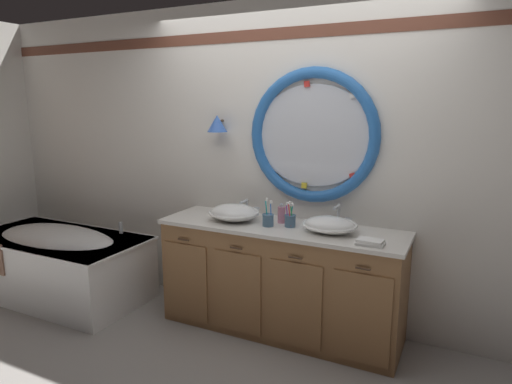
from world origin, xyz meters
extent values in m
plane|color=gray|center=(0.00, 0.00, 0.00)|extent=(14.00, 14.00, 0.00)
cube|color=silver|center=(0.00, 0.59, 1.30)|extent=(6.40, 0.08, 2.60)
cube|color=brown|center=(0.00, 0.55, 2.32)|extent=(6.27, 0.01, 0.09)
ellipsoid|color=silver|center=(0.18, 0.54, 1.54)|extent=(0.96, 0.02, 0.79)
torus|color=#2866B7|center=(0.18, 0.53, 1.54)|extent=(1.05, 0.09, 1.05)
cube|color=purple|center=(0.66, 0.52, 1.53)|extent=(0.05, 0.01, 0.05)
cube|color=silver|center=(0.49, 0.52, 1.85)|extent=(0.06, 0.01, 0.06)
cube|color=red|center=(0.13, 0.52, 1.94)|extent=(0.05, 0.01, 0.05)
cube|color=silver|center=(-0.27, 0.52, 1.68)|extent=(0.05, 0.01, 0.05)
cube|color=green|center=(-0.27, 0.52, 1.41)|extent=(0.05, 0.01, 0.05)
cube|color=yellow|center=(0.13, 0.52, 1.15)|extent=(0.04, 0.01, 0.04)
cube|color=red|center=(0.51, 0.52, 1.25)|extent=(0.05, 0.01, 0.05)
cylinder|color=#4C3823|center=(-0.63, 0.51, 1.64)|extent=(0.02, 0.09, 0.02)
cone|color=blue|center=(-0.63, 0.46, 1.62)|extent=(0.17, 0.17, 0.14)
cube|color=olive|center=(0.03, 0.28, 0.42)|extent=(1.88, 0.54, 0.84)
cube|color=silver|center=(0.03, 0.28, 0.85)|extent=(1.92, 0.58, 0.03)
cube|color=silver|center=(0.03, 0.54, 0.78)|extent=(1.88, 0.02, 0.11)
cube|color=olive|center=(-0.67, 0.00, 0.38)|extent=(0.40, 0.02, 0.64)
cylinder|color=#422D1E|center=(-0.67, -0.02, 0.74)|extent=(0.10, 0.01, 0.01)
cube|color=olive|center=(-0.20, 0.00, 0.38)|extent=(0.40, 0.02, 0.64)
cylinder|color=#422D1E|center=(-0.20, -0.02, 0.74)|extent=(0.10, 0.01, 0.01)
cube|color=olive|center=(0.27, 0.00, 0.38)|extent=(0.40, 0.02, 0.64)
cylinder|color=#422D1E|center=(0.27, -0.02, 0.74)|extent=(0.10, 0.01, 0.01)
cube|color=olive|center=(0.74, 0.00, 0.38)|extent=(0.40, 0.02, 0.64)
cylinder|color=#422D1E|center=(0.74, -0.02, 0.74)|extent=(0.10, 0.01, 0.01)
cube|color=white|center=(-2.08, -0.05, 0.29)|extent=(1.66, 0.82, 0.58)
ellipsoid|color=white|center=(-2.08, -0.05, 0.53)|extent=(1.36, 0.64, 0.28)
cube|color=white|center=(-2.08, -0.05, 0.57)|extent=(1.69, 0.85, 0.02)
cylinder|color=silver|center=(-1.62, 0.30, 0.63)|extent=(0.04, 0.04, 0.11)
cylinder|color=silver|center=(-2.08, -0.05, 0.53)|extent=(0.04, 0.04, 0.01)
ellipsoid|color=white|center=(-0.36, 0.25, 0.93)|extent=(0.39, 0.32, 0.13)
torus|color=white|center=(-0.36, 0.25, 0.94)|extent=(0.41, 0.41, 0.02)
cylinder|color=silver|center=(-0.36, 0.25, 0.94)|extent=(0.03, 0.03, 0.01)
ellipsoid|color=white|center=(0.43, 0.25, 0.93)|extent=(0.38, 0.26, 0.12)
torus|color=white|center=(0.43, 0.25, 0.93)|extent=(0.40, 0.40, 0.02)
cylinder|color=silver|center=(0.43, 0.25, 0.93)|extent=(0.03, 0.03, 0.01)
cylinder|color=silver|center=(-0.36, 0.48, 0.88)|extent=(0.05, 0.05, 0.02)
cylinder|color=silver|center=(-0.36, 0.48, 0.94)|extent=(0.02, 0.02, 0.10)
sphere|color=silver|center=(-0.36, 0.48, 0.99)|extent=(0.03, 0.03, 0.03)
cylinder|color=silver|center=(-0.36, 0.42, 0.99)|extent=(0.02, 0.12, 0.02)
cylinder|color=silver|center=(-0.46, 0.48, 0.90)|extent=(0.04, 0.04, 0.06)
cylinder|color=silver|center=(-0.27, 0.48, 0.90)|extent=(0.04, 0.04, 0.06)
cube|color=silver|center=(-0.46, 0.48, 0.93)|extent=(0.05, 0.01, 0.01)
cube|color=silver|center=(-0.27, 0.48, 0.93)|extent=(0.05, 0.01, 0.01)
cylinder|color=silver|center=(0.43, 0.48, 0.88)|extent=(0.05, 0.05, 0.02)
cylinder|color=silver|center=(0.43, 0.48, 0.96)|extent=(0.02, 0.02, 0.14)
sphere|color=silver|center=(0.43, 0.48, 1.03)|extent=(0.03, 0.03, 0.03)
cylinder|color=silver|center=(0.43, 0.41, 1.03)|extent=(0.02, 0.12, 0.02)
cylinder|color=silver|center=(0.35, 0.48, 0.90)|extent=(0.04, 0.04, 0.06)
cylinder|color=silver|center=(0.51, 0.48, 0.90)|extent=(0.04, 0.04, 0.06)
cube|color=silver|center=(0.35, 0.48, 0.93)|extent=(0.05, 0.01, 0.01)
cube|color=silver|center=(0.51, 0.48, 0.93)|extent=(0.05, 0.01, 0.01)
cylinder|color=slate|center=(-0.05, 0.22, 0.91)|extent=(0.08, 0.08, 0.09)
torus|color=slate|center=(-0.05, 0.22, 0.96)|extent=(0.09, 0.09, 0.01)
cylinder|color=blue|center=(-0.03, 0.22, 0.96)|extent=(0.02, 0.02, 0.17)
cube|color=white|center=(-0.03, 0.22, 1.06)|extent=(0.02, 0.02, 0.02)
cylinder|color=#19ADB2|center=(-0.06, 0.22, 0.97)|extent=(0.03, 0.01, 0.18)
cube|color=white|center=(-0.06, 0.22, 1.08)|extent=(0.02, 0.02, 0.02)
cylinder|color=slate|center=(0.11, 0.28, 0.91)|extent=(0.08, 0.08, 0.09)
torus|color=slate|center=(0.11, 0.28, 0.96)|extent=(0.09, 0.09, 0.01)
cylinder|color=green|center=(0.12, 0.27, 0.96)|extent=(0.02, 0.03, 0.15)
cube|color=white|center=(0.12, 0.27, 1.04)|extent=(0.02, 0.02, 0.03)
cylinder|color=#19ADB2|center=(0.11, 0.29, 0.96)|extent=(0.03, 0.01, 0.16)
cube|color=white|center=(0.11, 0.29, 1.05)|extent=(0.02, 0.02, 0.02)
cylinder|color=purple|center=(0.09, 0.27, 0.96)|extent=(0.02, 0.02, 0.15)
cube|color=white|center=(0.09, 0.27, 1.05)|extent=(0.02, 0.02, 0.02)
cylinder|color=#E0383D|center=(0.11, 0.25, 0.96)|extent=(0.04, 0.03, 0.17)
cube|color=white|center=(0.11, 0.25, 1.06)|extent=(0.02, 0.02, 0.03)
cylinder|color=pink|center=(0.01, 0.35, 0.93)|extent=(0.06, 0.06, 0.13)
cylinder|color=silver|center=(0.01, 0.35, 1.01)|extent=(0.04, 0.04, 0.02)
cylinder|color=silver|center=(0.01, 0.33, 1.02)|extent=(0.01, 0.04, 0.01)
cube|color=white|center=(0.75, 0.10, 0.88)|extent=(0.18, 0.12, 0.02)
cube|color=white|center=(0.75, 0.10, 0.90)|extent=(0.18, 0.12, 0.02)
camera|label=1|loc=(1.31, -2.77, 1.80)|focal=31.18mm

